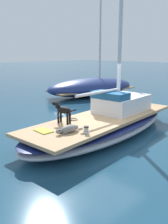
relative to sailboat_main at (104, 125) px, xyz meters
The scene contains 10 objects.
ground_plane 0.34m from the sailboat_main, ahead, with size 120.00×120.00×0.00m, color navy.
sailboat_main is the anchor object (origin of this frame).
mast_main 3.75m from the sailboat_main, 95.27° to the left, with size 0.14×2.27×7.43m.
cabin_house 1.30m from the sailboat_main, 94.75° to the left, with size 1.57×2.32×0.84m.
dog_grey 2.15m from the sailboat_main, 77.99° to the right, with size 0.32×0.95×0.22m.
dog_black 1.78m from the sailboat_main, 104.62° to the right, with size 0.93×0.34×0.70m.
deck_winch 2.00m from the sailboat_main, 64.08° to the right, with size 0.16×0.16×0.21m.
coiled_rope 1.19m from the sailboat_main, 115.14° to the right, with size 0.32×0.32×0.04m, color beige.
deck_towel 2.53m from the sailboat_main, 93.82° to the right, with size 0.56×0.36×0.03m, color #D8D14C.
moored_boat_port_side 8.13m from the sailboat_main, 136.57° to the left, with size 3.88×6.98×7.48m.
Camera 1 is at (5.54, -6.49, 2.92)m, focal length 39.43 mm.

